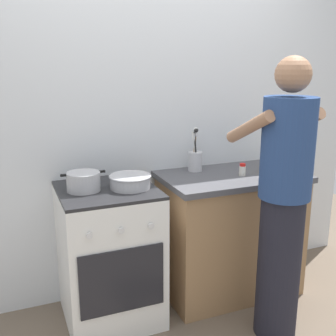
# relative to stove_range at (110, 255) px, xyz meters

# --- Properties ---
(ground) EXTENTS (6.00, 6.00, 0.00)m
(ground) POSITION_rel_stove_range_xyz_m (0.35, -0.15, -0.45)
(ground) COLOR #6B5B4C
(back_wall) EXTENTS (3.20, 0.10, 2.50)m
(back_wall) POSITION_rel_stove_range_xyz_m (0.55, 0.35, 0.80)
(back_wall) COLOR silver
(back_wall) RESTS_ON ground
(countertop) EXTENTS (1.00, 0.60, 0.90)m
(countertop) POSITION_rel_stove_range_xyz_m (0.90, 0.00, 0.00)
(countertop) COLOR #99724C
(countertop) RESTS_ON ground
(stove_range) EXTENTS (0.60, 0.62, 0.90)m
(stove_range) POSITION_rel_stove_range_xyz_m (0.00, 0.00, 0.00)
(stove_range) COLOR white
(stove_range) RESTS_ON ground
(pot) EXTENTS (0.27, 0.21, 0.12)m
(pot) POSITION_rel_stove_range_xyz_m (-0.14, 0.01, 0.51)
(pot) COLOR #B2B2B7
(pot) RESTS_ON stove_range
(mixing_bowl) EXTENTS (0.27, 0.27, 0.08)m
(mixing_bowl) POSITION_rel_stove_range_xyz_m (0.14, -0.04, 0.50)
(mixing_bowl) COLOR #B7B7BC
(mixing_bowl) RESTS_ON stove_range
(utensil_crock) EXTENTS (0.10, 0.10, 0.32)m
(utensil_crock) POSITION_rel_stove_range_xyz_m (0.70, 0.18, 0.55)
(utensil_crock) COLOR silver
(utensil_crock) RESTS_ON countertop
(spice_bottle) EXTENTS (0.04, 0.04, 0.09)m
(spice_bottle) POSITION_rel_stove_range_xyz_m (0.94, -0.06, 0.49)
(spice_bottle) COLOR silver
(spice_bottle) RESTS_ON countertop
(oil_bottle) EXTENTS (0.06, 0.06, 0.24)m
(oil_bottle) POSITION_rel_stove_range_xyz_m (1.15, -0.03, 0.55)
(oil_bottle) COLOR gold
(oil_bottle) RESTS_ON countertop
(person) EXTENTS (0.41, 0.50, 1.70)m
(person) POSITION_rel_stove_range_xyz_m (0.92, -0.55, 0.41)
(person) COLOR black
(person) RESTS_ON ground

